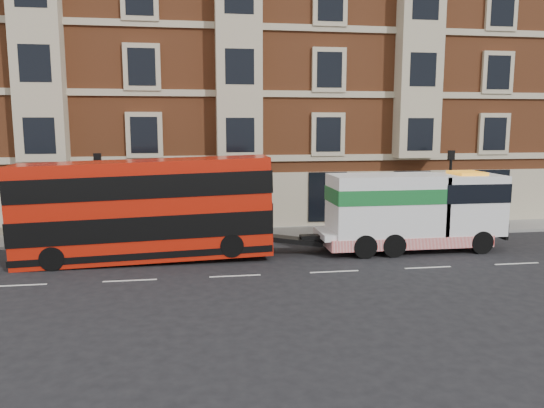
{
  "coord_description": "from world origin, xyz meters",
  "views": [
    {
      "loc": [
        -1.63,
        -20.03,
        5.91
      ],
      "look_at": [
        2.08,
        4.0,
        2.2
      ],
      "focal_mm": 35.0,
      "sensor_mm": 36.0,
      "label": 1
    }
  ],
  "objects": [
    {
      "name": "lamp_post_east",
      "position": [
        12.0,
        6.2,
        2.68
      ],
      "size": [
        0.35,
        0.15,
        4.35
      ],
      "color": "black",
      "rests_on": "sidewalk"
    },
    {
      "name": "lamp_post_west",
      "position": [
        -6.0,
        6.2,
        2.68
      ],
      "size": [
        0.35,
        0.15,
        4.35
      ],
      "color": "black",
      "rests_on": "sidewalk"
    },
    {
      "name": "tow_truck",
      "position": [
        8.45,
        3.01,
        1.9
      ],
      "size": [
        8.61,
        2.55,
        3.59
      ],
      "color": "white",
      "rests_on": "ground"
    },
    {
      "name": "double_decker_bus",
      "position": [
        -3.6,
        3.01,
        2.31
      ],
      "size": [
        10.76,
        2.47,
        4.36
      ],
      "color": "#B71A0A",
      "rests_on": "ground"
    },
    {
      "name": "sidewalk",
      "position": [
        0.0,
        7.5,
        0.07
      ],
      "size": [
        90.0,
        3.0,
        0.15
      ],
      "primitive_type": "cube",
      "color": "slate",
      "rests_on": "ground"
    },
    {
      "name": "victorian_terrace",
      "position": [
        0.5,
        15.0,
        10.07
      ],
      "size": [
        45.0,
        12.0,
        20.4
      ],
      "color": "brown",
      "rests_on": "ground"
    },
    {
      "name": "ground",
      "position": [
        0.0,
        0.0,
        0.0
      ],
      "size": [
        120.0,
        120.0,
        0.0
      ],
      "primitive_type": "plane",
      "color": "black",
      "rests_on": "ground"
    }
  ]
}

